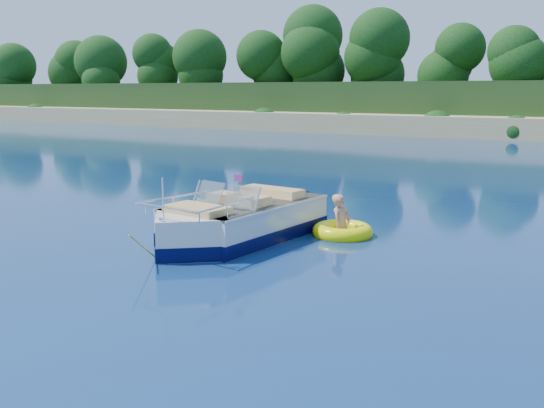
{
  "coord_description": "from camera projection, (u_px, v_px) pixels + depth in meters",
  "views": [
    {
      "loc": [
        7.02,
        -8.6,
        3.36
      ],
      "look_at": [
        0.16,
        2.75,
        0.85
      ],
      "focal_mm": 40.0,
      "sensor_mm": 36.0,
      "label": 1
    }
  ],
  "objects": [
    {
      "name": "motorboat",
      "position": [
        235.0,
        224.0,
        13.65
      ],
      "size": [
        2.39,
        5.73,
        1.91
      ],
      "rotation": [
        0.0,
        0.0,
        -0.09
      ],
      "color": "silver",
      "rests_on": "ground"
    },
    {
      "name": "treeline",
      "position": [
        537.0,
        60.0,
        44.86
      ],
      "size": [
        150.0,
        7.12,
        8.19
      ],
      "color": "black",
      "rests_on": "ground"
    },
    {
      "name": "ground",
      "position": [
        190.0,
        270.0,
        11.42
      ],
      "size": [
        160.0,
        160.0,
        0.0
      ],
      "primitive_type": "plane",
      "color": "#0A1A47",
      "rests_on": "ground"
    },
    {
      "name": "boy",
      "position": [
        342.0,
        235.0,
        14.18
      ],
      "size": [
        0.47,
        0.88,
        1.65
      ],
      "primitive_type": "imported",
      "rotation": [
        0.0,
        -0.17,
        1.46
      ],
      "color": "tan",
      "rests_on": "ground"
    },
    {
      "name": "tow_tube",
      "position": [
        343.0,
        231.0,
        14.14
      ],
      "size": [
        1.8,
        1.8,
        0.37
      ],
      "rotation": [
        0.0,
        0.0,
        -0.33
      ],
      "color": "#FDFF05",
      "rests_on": "ground"
    }
  ]
}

